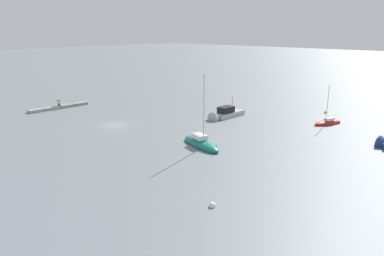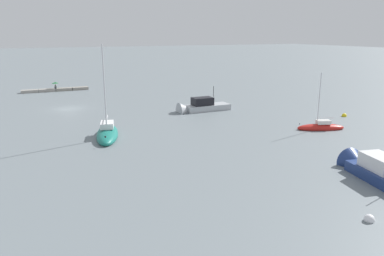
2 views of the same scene
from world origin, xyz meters
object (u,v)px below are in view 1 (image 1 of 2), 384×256
sailboat_red_near (328,123)px  sailboat_teal_mid (201,143)px  person_seated_grey_left (59,104)px  umbrella_open_green (59,100)px  motorboat_grey_mid (224,115)px  mooring_buoy_near (212,205)px  mooring_buoy_mid (326,112)px

sailboat_red_near → sailboat_teal_mid: size_ratio=0.67×
person_seated_grey_left → sailboat_teal_mid: bearing=97.8°
sailboat_teal_mid → umbrella_open_green: bearing=-72.2°
person_seated_grey_left → umbrella_open_green: bearing=114.0°
sailboat_teal_mid → motorboat_grey_mid: 17.58m
sailboat_teal_mid → mooring_buoy_near: 17.99m
umbrella_open_green → sailboat_teal_mid: (-1.65, 37.64, -1.26)m
sailboat_red_near → sailboat_teal_mid: bearing=93.9°
person_seated_grey_left → motorboat_grey_mid: size_ratio=0.09×
umbrella_open_green → mooring_buoy_near: (10.86, 50.57, -1.54)m
person_seated_grey_left → sailboat_teal_mid: size_ratio=0.07×
umbrella_open_green → sailboat_red_near: size_ratio=0.19×
sailboat_teal_mid → motorboat_grey_mid: bearing=-136.1°
sailboat_teal_mid → motorboat_grey_mid: sailboat_teal_mid is taller
mooring_buoy_mid → person_seated_grey_left: bearing=-50.8°
sailboat_red_near → mooring_buoy_mid: (-8.09, -4.09, -0.16)m
sailboat_teal_mid → mooring_buoy_near: sailboat_teal_mid is taller
sailboat_teal_mid → mooring_buoy_mid: size_ratio=15.94×
motorboat_grey_mid → mooring_buoy_mid: bearing=-125.8°
sailboat_teal_mid → mooring_buoy_mid: sailboat_teal_mid is taller
mooring_buoy_mid → sailboat_teal_mid: bearing=-6.0°
umbrella_open_green → sailboat_red_near: sailboat_red_near is taller
umbrella_open_green → mooring_buoy_mid: umbrella_open_green is taller
sailboat_red_near → mooring_buoy_near: (36.24, 5.50, -0.16)m
mooring_buoy_near → mooring_buoy_mid: (-44.33, -9.59, 0.00)m
umbrella_open_green → mooring_buoy_near: size_ratio=2.04×
sailboat_teal_mid → person_seated_grey_left: bearing=-72.2°
person_seated_grey_left → motorboat_grey_mid: 33.86m
person_seated_grey_left → sailboat_red_near: 51.75m
motorboat_grey_mid → umbrella_open_green: bearing=30.2°
motorboat_grey_mid → mooring_buoy_near: size_ratio=12.28×
mooring_buoy_near → motorboat_grey_mid: bearing=-142.6°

